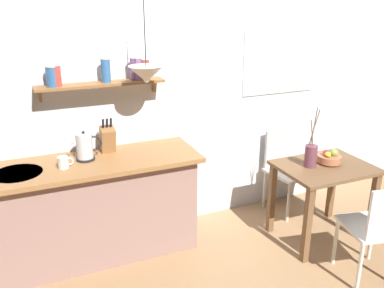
{
  "coord_description": "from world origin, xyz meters",
  "views": [
    {
      "loc": [
        -1.48,
        -2.97,
        2.21
      ],
      "look_at": [
        -0.1,
        0.25,
        0.95
      ],
      "focal_mm": 39.26,
      "sensor_mm": 36.0,
      "label": 1
    }
  ],
  "objects_px": {
    "electric_kettle": "(85,147)",
    "pendant_lamp": "(146,74)",
    "twig_vase": "(311,155)",
    "coffee_mug_by_sink": "(64,162)",
    "dining_table": "(323,180)",
    "dining_chair_near": "(377,227)",
    "knife_block": "(108,139)",
    "dining_chair_far": "(286,165)",
    "fruit_bowl": "(329,157)"
  },
  "relations": [
    {
      "from": "dining_table",
      "to": "electric_kettle",
      "type": "bearing_deg",
      "value": 164.19
    },
    {
      "from": "dining_chair_near",
      "to": "electric_kettle",
      "type": "distance_m",
      "value": 2.41
    },
    {
      "from": "dining_table",
      "to": "dining_chair_far",
      "type": "distance_m",
      "value": 0.65
    },
    {
      "from": "electric_kettle",
      "to": "dining_chair_far",
      "type": "bearing_deg",
      "value": 1.84
    },
    {
      "from": "pendant_lamp",
      "to": "dining_table",
      "type": "bearing_deg",
      "value": -16.78
    },
    {
      "from": "coffee_mug_by_sink",
      "to": "knife_block",
      "type": "bearing_deg",
      "value": 28.89
    },
    {
      "from": "twig_vase",
      "to": "knife_block",
      "type": "bearing_deg",
      "value": 159.01
    },
    {
      "from": "fruit_bowl",
      "to": "twig_vase",
      "type": "relative_size",
      "value": 0.39
    },
    {
      "from": "electric_kettle",
      "to": "pendant_lamp",
      "type": "height_order",
      "value": "pendant_lamp"
    },
    {
      "from": "pendant_lamp",
      "to": "electric_kettle",
      "type": "bearing_deg",
      "value": 167.14
    },
    {
      "from": "fruit_bowl",
      "to": "twig_vase",
      "type": "distance_m",
      "value": 0.22
    },
    {
      "from": "dining_chair_far",
      "to": "dining_chair_near",
      "type": "bearing_deg",
      "value": -93.81
    },
    {
      "from": "fruit_bowl",
      "to": "pendant_lamp",
      "type": "xyz_separation_m",
      "value": [
        -1.59,
        0.42,
        0.81
      ]
    },
    {
      "from": "knife_block",
      "to": "coffee_mug_by_sink",
      "type": "relative_size",
      "value": 2.47
    },
    {
      "from": "twig_vase",
      "to": "coffee_mug_by_sink",
      "type": "bearing_deg",
      "value": 168.57
    },
    {
      "from": "dining_chair_near",
      "to": "pendant_lamp",
      "type": "bearing_deg",
      "value": 142.19
    },
    {
      "from": "dining_chair_near",
      "to": "twig_vase",
      "type": "relative_size",
      "value": 1.58
    },
    {
      "from": "dining_table",
      "to": "electric_kettle",
      "type": "distance_m",
      "value": 2.15
    },
    {
      "from": "dining_chair_far",
      "to": "twig_vase",
      "type": "distance_m",
      "value": 0.72
    },
    {
      "from": "knife_block",
      "to": "dining_table",
      "type": "bearing_deg",
      "value": -20.64
    },
    {
      "from": "twig_vase",
      "to": "coffee_mug_by_sink",
      "type": "xyz_separation_m",
      "value": [
        -2.08,
        0.42,
        0.11
      ]
    },
    {
      "from": "dining_table",
      "to": "fruit_bowl",
      "type": "height_order",
      "value": "fruit_bowl"
    },
    {
      "from": "dining_chair_near",
      "to": "dining_chair_far",
      "type": "height_order",
      "value": "dining_chair_near"
    },
    {
      "from": "knife_block",
      "to": "pendant_lamp",
      "type": "bearing_deg",
      "value": -37.1
    },
    {
      "from": "twig_vase",
      "to": "dining_chair_near",
      "type": "bearing_deg",
      "value": -82.12
    },
    {
      "from": "fruit_bowl",
      "to": "twig_vase",
      "type": "xyz_separation_m",
      "value": [
        -0.21,
        0.01,
        0.05
      ]
    },
    {
      "from": "dining_chair_far",
      "to": "dining_table",
      "type": "bearing_deg",
      "value": -94.32
    },
    {
      "from": "coffee_mug_by_sink",
      "to": "electric_kettle",
      "type": "bearing_deg",
      "value": 30.45
    },
    {
      "from": "dining_chair_far",
      "to": "pendant_lamp",
      "type": "relative_size",
      "value": 1.32
    },
    {
      "from": "dining_table",
      "to": "pendant_lamp",
      "type": "relative_size",
      "value": 1.26
    },
    {
      "from": "dining_chair_far",
      "to": "fruit_bowl",
      "type": "bearing_deg",
      "value": -88.02
    },
    {
      "from": "knife_block",
      "to": "fruit_bowl",
      "type": "bearing_deg",
      "value": -18.98
    },
    {
      "from": "dining_chair_far",
      "to": "electric_kettle",
      "type": "relative_size",
      "value": 3.47
    },
    {
      "from": "dining_chair_far",
      "to": "fruit_bowl",
      "type": "distance_m",
      "value": 0.68
    },
    {
      "from": "dining_table",
      "to": "dining_chair_near",
      "type": "xyz_separation_m",
      "value": [
        -0.04,
        -0.69,
        -0.1
      ]
    },
    {
      "from": "twig_vase",
      "to": "knife_block",
      "type": "xyz_separation_m",
      "value": [
        -1.67,
        0.64,
        0.18
      ]
    },
    {
      "from": "dining_table",
      "to": "coffee_mug_by_sink",
      "type": "relative_size",
      "value": 6.67
    },
    {
      "from": "electric_kettle",
      "to": "pendant_lamp",
      "type": "bearing_deg",
      "value": -12.86
    },
    {
      "from": "dining_chair_far",
      "to": "pendant_lamp",
      "type": "bearing_deg",
      "value": -173.31
    },
    {
      "from": "dining_chair_near",
      "to": "coffee_mug_by_sink",
      "type": "bearing_deg",
      "value": 152.18
    },
    {
      "from": "twig_vase",
      "to": "pendant_lamp",
      "type": "relative_size",
      "value": 0.84
    },
    {
      "from": "fruit_bowl",
      "to": "knife_block",
      "type": "bearing_deg",
      "value": 161.02
    },
    {
      "from": "dining_chair_far",
      "to": "twig_vase",
      "type": "relative_size",
      "value": 1.57
    },
    {
      "from": "fruit_bowl",
      "to": "pendant_lamp",
      "type": "relative_size",
      "value": 0.33
    },
    {
      "from": "dining_chair_far",
      "to": "electric_kettle",
      "type": "distance_m",
      "value": 2.14
    },
    {
      "from": "dining_chair_far",
      "to": "pendant_lamp",
      "type": "xyz_separation_m",
      "value": [
        -1.56,
        -0.18,
        1.11
      ]
    },
    {
      "from": "dining_chair_near",
      "to": "pendant_lamp",
      "type": "relative_size",
      "value": 1.33
    },
    {
      "from": "twig_vase",
      "to": "knife_block",
      "type": "height_order",
      "value": "twig_vase"
    },
    {
      "from": "fruit_bowl",
      "to": "pendant_lamp",
      "type": "height_order",
      "value": "pendant_lamp"
    },
    {
      "from": "dining_chair_near",
      "to": "fruit_bowl",
      "type": "height_order",
      "value": "fruit_bowl"
    }
  ]
}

